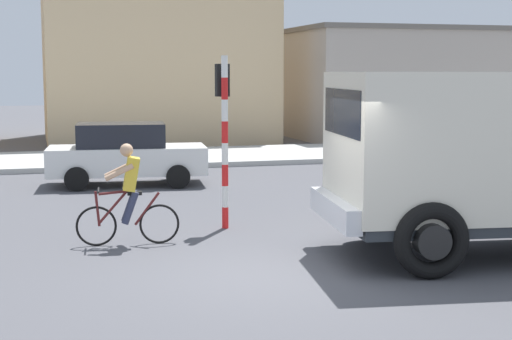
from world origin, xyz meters
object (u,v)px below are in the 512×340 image
Objects in this scene: cyclist at (128,194)px; car_red_near at (126,154)px; truck_foreground at (500,151)px; traffic_light_pole at (224,117)px.

cyclist is 0.42× the size of car_red_near.
truck_foreground is 1.78× the size of traffic_light_pole.
traffic_light_pole is at bearing 28.02° from cyclist.
truck_foreground reaches higher than car_red_near.
truck_foreground is 4.97m from traffic_light_pole.
cyclist is at bearing 157.46° from truck_foreground.
truck_foreground is at bearing -42.12° from traffic_light_pole.
car_red_near is at bearing 100.69° from traffic_light_pole.
truck_foreground is 10.58m from car_red_near.
truck_foreground reaches higher than cyclist.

